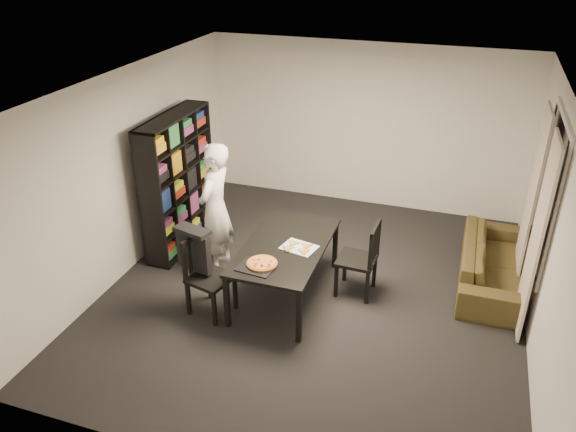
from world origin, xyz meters
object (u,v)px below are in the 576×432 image
(person, at_px, (215,209))
(sofa, at_px, (492,263))
(chair_left, at_px, (204,269))
(chair_right, at_px, (365,255))
(bookshelf, at_px, (178,182))
(baking_tray, at_px, (256,267))
(dining_table, at_px, (285,249))
(pepperoni_pizza, at_px, (262,263))

(person, relative_size, sofa, 0.91)
(chair_left, distance_m, sofa, 3.63)
(person, bearing_deg, chair_right, 90.86)
(bookshelf, bearing_deg, baking_tray, -38.67)
(dining_table, height_order, chair_left, chair_left)
(bookshelf, distance_m, pepperoni_pizza, 2.16)
(person, bearing_deg, pepperoni_pizza, 49.51)
(chair_right, xyz_separation_m, baking_tray, (-1.05, -0.90, 0.16))
(dining_table, relative_size, person, 0.97)
(bookshelf, xyz_separation_m, chair_left, (1.03, -1.35, -0.39))
(chair_right, height_order, baking_tray, chair_right)
(bookshelf, bearing_deg, dining_table, -22.84)
(chair_right, bearing_deg, pepperoni_pizza, -47.54)
(person, bearing_deg, baking_tray, 45.99)
(person, distance_m, pepperoni_pizza, 1.26)
(sofa, bearing_deg, dining_table, 114.22)
(chair_left, xyz_separation_m, sofa, (3.21, 1.67, -0.28))
(chair_right, height_order, pepperoni_pizza, chair_right)
(bookshelf, bearing_deg, chair_right, -9.17)
(baking_tray, bearing_deg, pepperoni_pizza, 55.73)
(dining_table, xyz_separation_m, baking_tray, (-0.15, -0.57, 0.07))
(pepperoni_pizza, bearing_deg, bookshelf, 143.41)
(chair_right, bearing_deg, baking_tray, -46.66)
(chair_left, relative_size, sofa, 0.51)
(dining_table, xyz_separation_m, sofa, (2.41, 1.08, -0.36))
(dining_table, xyz_separation_m, person, (-1.05, 0.31, 0.23))
(chair_right, bearing_deg, bookshelf, -96.51)
(dining_table, bearing_deg, pepperoni_pizza, -101.45)
(baking_tray, bearing_deg, dining_table, 75.62)
(person, relative_size, baking_tray, 4.40)
(pepperoni_pizza, bearing_deg, chair_left, -174.03)
(dining_table, height_order, pepperoni_pizza, pepperoni_pizza)
(bookshelf, xyz_separation_m, sofa, (4.24, 0.32, -0.67))
(chair_left, bearing_deg, bookshelf, 51.47)
(person, height_order, baking_tray, person)
(pepperoni_pizza, bearing_deg, dining_table, 78.55)
(bookshelf, height_order, pepperoni_pizza, bookshelf)
(dining_table, bearing_deg, chair_left, -143.95)
(dining_table, bearing_deg, sofa, 24.22)
(sofa, bearing_deg, bookshelf, 94.25)
(chair_left, bearing_deg, dining_table, -39.66)
(chair_left, bearing_deg, person, 30.10)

